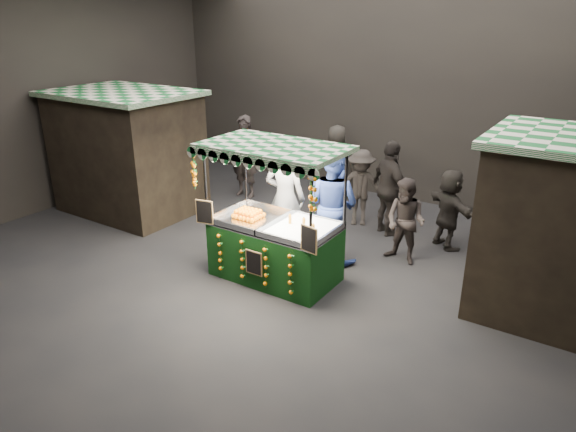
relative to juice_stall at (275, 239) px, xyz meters
The scene contains 12 objects.
ground 0.70m from the juice_stall, 147.44° to the right, with size 12.00×12.00×0.00m, color black.
market_hall 2.69m from the juice_stall, 147.44° to the right, with size 12.10×10.10×5.05m.
neighbour_stall_left 4.63m from the juice_stall, 168.19° to the left, with size 3.00×2.20×2.60m.
juice_stall is the anchor object (origin of this frame).
vendor_grey 1.14m from the juice_stall, 114.66° to the left, with size 0.83×0.63×2.04m.
vendor_blue 1.28m from the juice_stall, 70.07° to the left, with size 1.09×0.90×2.04m.
shopper_0 4.23m from the juice_stall, 134.18° to the left, with size 0.72×0.48×1.92m.
shopper_1 2.32m from the juice_stall, 48.60° to the left, with size 0.82×0.68×1.52m.
shopper_2 2.88m from the juice_stall, 74.00° to the left, with size 1.15×1.02×1.87m.
shopper_3 2.91m from the juice_stall, 88.04° to the left, with size 1.17×0.95×1.58m.
shopper_4 4.26m from the juice_stall, 105.00° to the left, with size 1.00×0.90×1.72m.
shopper_5 3.41m from the juice_stall, 54.81° to the left, with size 1.38×1.19×1.50m.
Camera 1 is at (4.51, -6.24, 4.12)m, focal length 32.55 mm.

